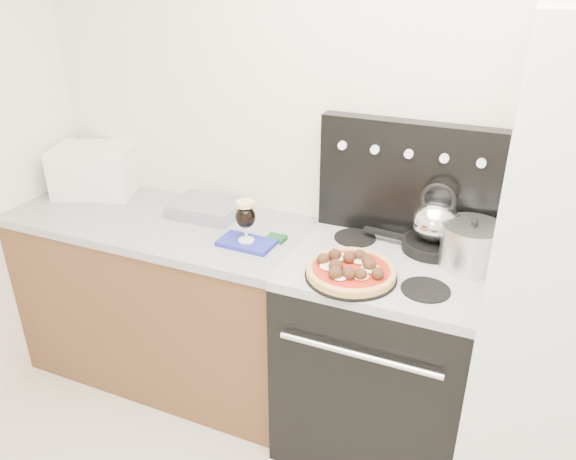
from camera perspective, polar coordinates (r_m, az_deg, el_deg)
The scene contains 15 objects.
room_shell at distance 1.40m, azimuth -1.12°, elevation -7.16°, with size 3.52×3.01×2.52m.
base_cabinet at distance 2.94m, azimuth -12.06°, elevation -7.12°, with size 1.45×0.60×0.86m, color brown.
countertop at distance 2.73m, azimuth -12.93°, elevation 0.82°, with size 1.48×0.63×0.04m, color #9A9A9C.
stove_body at distance 2.53m, azimuth 9.19°, elevation -12.74°, with size 0.76×0.65×0.88m, color black.
cooktop at distance 2.28m, azimuth 10.01°, elevation -3.67°, with size 0.76×0.65×0.04m, color #ADADB2.
backguard at distance 2.41m, azimuth 12.12°, elevation 4.96°, with size 0.76×0.08×0.50m, color black.
toaster_oven at distance 3.07m, azimuth -19.00°, elevation 5.79°, with size 0.39×0.29×0.24m, color white.
foil_sheet at distance 2.70m, azimuth -8.33°, elevation 2.17°, with size 0.32×0.23×0.06m, color silver.
oven_mitt at distance 2.41m, azimuth -4.24°, elevation -1.31°, with size 0.24×0.14×0.02m, color #212897.
beer_glass at distance 2.36m, azimuth -4.32°, elevation 0.92°, with size 0.09×0.09×0.19m, color black, non-canonical shape.
pizza_pan at distance 2.14m, azimuth 6.40°, elevation -4.64°, with size 0.35×0.35×0.01m, color black.
pizza at distance 2.13m, azimuth 6.44°, elevation -3.95°, with size 0.34×0.34×0.05m, color tan, non-canonical shape.
skillet at distance 2.38m, azimuth 14.45°, elevation -1.52°, with size 0.25×0.25×0.04m, color black.
tea_kettle at distance 2.33m, azimuth 14.80°, elevation 1.25°, with size 0.19×0.19×0.21m, color silver, non-canonical shape.
stock_pot at distance 2.28m, azimuth 18.05°, elevation -1.65°, with size 0.23×0.23×0.17m, color silver.
Camera 1 is at (0.49, -0.77, 2.02)m, focal length 35.00 mm.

